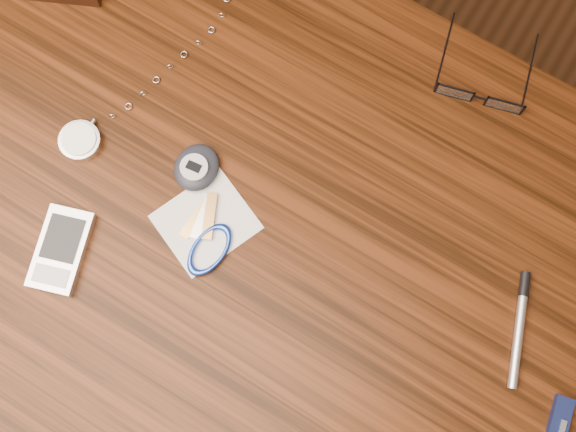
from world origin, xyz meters
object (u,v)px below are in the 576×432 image
object	(u,v)px
pda_phone	(61,250)
pedometer	(196,167)
silver_pen	(520,320)
pocket_watch	(86,135)
desk	(234,230)
eyeglasses	(480,94)
notepad_keys	(208,236)

from	to	relation	value
pda_phone	pedometer	world-z (taller)	pedometer
pedometer	silver_pen	size ratio (longest dim) A/B	0.52
pda_phone	silver_pen	distance (m)	0.52
pocket_watch	pedometer	size ratio (longest dim) A/B	4.98
desk	eyeglasses	distance (m)	0.35
pda_phone	notepad_keys	size ratio (longest dim) A/B	0.85
desk	pocket_watch	bearing A→B (deg)	-176.89
pda_phone	silver_pen	world-z (taller)	pda_phone
desk	pda_phone	size ratio (longest dim) A/B	9.17
silver_pen	pedometer	bearing A→B (deg)	-174.40
pocket_watch	silver_pen	world-z (taller)	pocket_watch
pocket_watch	silver_pen	distance (m)	0.54
pda_phone	pedometer	xyz separation A→B (m)	(0.08, 0.16, 0.00)
eyeglasses	notepad_keys	distance (m)	0.37
pocket_watch	notepad_keys	size ratio (longest dim) A/B	2.55
desk	pocket_watch	xyz separation A→B (m)	(-0.19, -0.01, 0.11)
notepad_keys	silver_pen	distance (m)	0.36
pocket_watch	silver_pen	bearing A→B (deg)	7.70
eyeglasses	silver_pen	size ratio (longest dim) A/B	1.07
pda_phone	desk	bearing A→B (deg)	45.75
pocket_watch	notepad_keys	world-z (taller)	pocket_watch
pocket_watch	notepad_keys	xyz separation A→B (m)	(0.19, -0.03, -0.00)
pda_phone	notepad_keys	bearing A→B (deg)	37.08
pocket_watch	silver_pen	size ratio (longest dim) A/B	2.59
desk	pocket_watch	distance (m)	0.22
eyeglasses	pedometer	size ratio (longest dim) A/B	2.06
pocket_watch	pda_phone	distance (m)	0.14
eyeglasses	pda_phone	xyz separation A→B (m)	(-0.32, -0.42, -0.00)
notepad_keys	pocket_watch	bearing A→B (deg)	171.55
desk	notepad_keys	xyz separation A→B (m)	(-0.00, -0.04, 0.11)
desk	pda_phone	xyz separation A→B (m)	(-0.14, -0.14, 0.11)
pda_phone	notepad_keys	distance (m)	0.17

